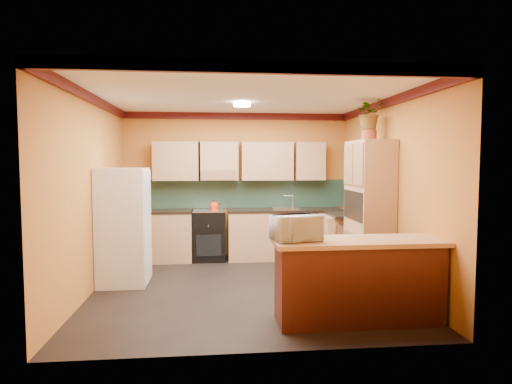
% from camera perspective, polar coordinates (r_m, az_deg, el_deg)
% --- Properties ---
extents(room_shell, '(4.24, 4.24, 2.72)m').
position_cam_1_polar(room_shell, '(6.27, -1.48, 6.79)').
color(room_shell, black).
rests_on(room_shell, ground).
extents(base_cabinets_back, '(3.65, 0.60, 0.88)m').
position_cam_1_polar(base_cabinets_back, '(7.90, -1.73, -5.79)').
color(base_cabinets_back, tan).
rests_on(base_cabinets_back, ground).
extents(countertop_back, '(3.65, 0.62, 0.04)m').
position_cam_1_polar(countertop_back, '(7.83, -1.74, -2.47)').
color(countertop_back, black).
rests_on(countertop_back, base_cabinets_back).
extents(stove, '(0.58, 0.58, 0.91)m').
position_cam_1_polar(stove, '(7.88, -6.29, -5.73)').
color(stove, black).
rests_on(stove, ground).
extents(kettle, '(0.21, 0.21, 0.18)m').
position_cam_1_polar(kettle, '(7.76, -5.59, -1.81)').
color(kettle, red).
rests_on(kettle, stove).
extents(sink, '(0.48, 0.40, 0.03)m').
position_cam_1_polar(sink, '(7.92, 3.87, -2.16)').
color(sink, silver).
rests_on(sink, countertop_back).
extents(base_cabinets_right, '(0.60, 0.80, 0.88)m').
position_cam_1_polar(base_cabinets_right, '(7.46, 11.96, -6.46)').
color(base_cabinets_right, tan).
rests_on(base_cabinets_right, ground).
extents(countertop_right, '(0.62, 0.80, 0.04)m').
position_cam_1_polar(countertop_right, '(7.39, 12.01, -2.95)').
color(countertop_right, black).
rests_on(countertop_right, base_cabinets_right).
extents(fridge, '(0.68, 0.66, 1.70)m').
position_cam_1_polar(fridge, '(6.53, -17.26, -4.40)').
color(fridge, white).
rests_on(fridge, ground).
extents(pantry, '(0.48, 0.90, 2.10)m').
position_cam_1_polar(pantry, '(6.55, 14.82, -2.56)').
color(pantry, tan).
rests_on(pantry, ground).
extents(fern_pot, '(0.22, 0.22, 0.16)m').
position_cam_1_polar(fern_pot, '(6.57, 14.84, 7.33)').
color(fern_pot, '#994225').
rests_on(fern_pot, pantry).
extents(fern, '(0.54, 0.50, 0.49)m').
position_cam_1_polar(fern, '(6.60, 14.89, 10.15)').
color(fern, tan).
rests_on(fern, fern_pot).
extents(breakfast_bar, '(1.80, 0.55, 0.88)m').
position_cam_1_polar(breakfast_bar, '(5.00, 13.41, -11.68)').
color(breakfast_bar, '#542613').
rests_on(breakfast_bar, ground).
extents(bar_top, '(1.90, 0.65, 0.05)m').
position_cam_1_polar(bar_top, '(4.90, 13.50, -6.44)').
color(bar_top, tan).
rests_on(bar_top, breakfast_bar).
extents(microwave, '(0.57, 0.45, 0.28)m').
position_cam_1_polar(microwave, '(4.69, 5.35, -4.76)').
color(microwave, white).
rests_on(microwave, bar_top).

